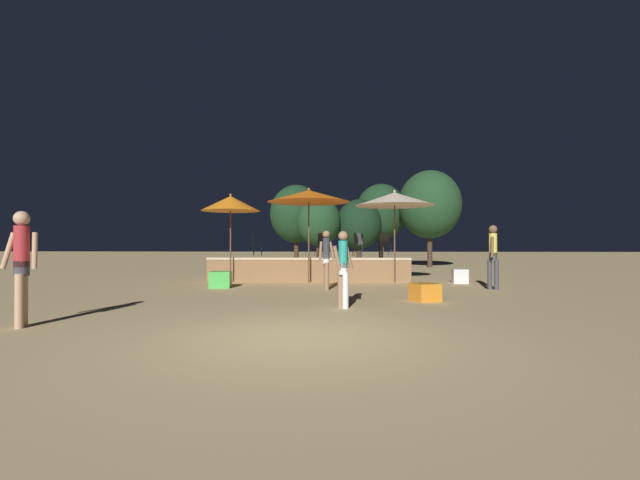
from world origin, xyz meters
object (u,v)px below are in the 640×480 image
Objects in this scene: person_1 at (22,262)px; bistro_chair_0 at (321,242)px; patio_umbrella_0 at (231,204)px; cube_seat_0 at (425,292)px; person_2 at (343,267)px; background_tree_4 at (359,224)px; patio_umbrella_2 at (395,199)px; background_tree_2 at (296,214)px; cube_seat_1 at (221,279)px; bistro_chair_2 at (255,242)px; person_3 at (326,257)px; bistro_chair_3 at (385,242)px; person_0 at (493,253)px; frisbee_disc at (417,295)px; background_tree_1 at (381,212)px; bistro_chair_1 at (358,242)px; patio_umbrella_1 at (309,196)px; background_tree_3 at (430,205)px; cube_seat_2 at (460,276)px; background_tree_0 at (319,222)px.

bistro_chair_0 is at bearing 135.38° from person_1.
patio_umbrella_0 is 7.80m from cube_seat_0.
person_2 is 15.39m from background_tree_4.
background_tree_2 reaches higher than patio_umbrella_2.
background_tree_4 is at bearing 137.16° from person_2.
cube_seat_1 is 0.43× the size of person_2.
patio_umbrella_2 is at bearing -114.25° from bistro_chair_2.
person_3 is 4.34m from bistro_chair_3.
person_0 is 5.77m from person_2.
person_0 is 15.02m from background_tree_2.
frisbee_disc is 0.05× the size of background_tree_1.
background_tree_2 is at bearing 102.56° from bistro_chair_3.
background_tree_1 is (1.86, 10.08, 1.92)m from bistro_chair_1.
person_1 is 6.92× the size of frisbee_disc.
bistro_chair_1 reaches higher than cube_seat_0.
person_2 is (5.22, 2.28, -0.20)m from person_1.
background_tree_2 is at bearing -11.58° from bistro_chair_2.
person_1 is 7.52m from person_3.
person_3 is (0.67, -2.19, -2.04)m from patio_umbrella_1.
cube_seat_1 is 6.44m from bistro_chair_3.
patio_umbrella_0 is 1.63× the size of person_0.
bistro_chair_0 is at bearing 147.05° from person_2.
person_3 is at bearing -6.84° from cube_seat_1.
cube_seat_0 is at bearing -88.65° from patio_umbrella_2.
bistro_chair_3 is 8.06m from background_tree_4.
person_0 is at bearing 33.08° from frisbee_disc.
bistro_chair_3 is (1.65, 7.31, 0.53)m from person_2.
background_tree_3 reaches higher than patio_umbrella_2.
bistro_chair_2 is at bearing -136.86° from background_tree_3.
background_tree_1 reaches higher than patio_umbrella_1.
background_tree_4 is (-2.98, 9.59, 2.18)m from cube_seat_2.
cube_seat_1 is at bearing 154.09° from cube_seat_0.
cube_seat_0 is 1.43× the size of cube_seat_2.
patio_umbrella_2 is 3.36m from bistro_chair_0.
cube_seat_0 is (3.07, -4.54, -2.77)m from patio_umbrella_1.
background_tree_2 is (-7.10, 13.08, 2.06)m from person_0.
person_0 is 2.10× the size of bistro_chair_3.
cube_seat_1 is 5.44m from person_2.
patio_umbrella_0 reaches higher than bistro_chair_3.
bistro_chair_1 is at bearing 102.81° from frisbee_disc.
patio_umbrella_2 reaches higher than person_2.
background_tree_3 is (8.29, 7.77, 2.12)m from bistro_chair_2.
person_2 is 7.44m from bistro_chair_0.
patio_umbrella_1 is 8.90m from background_tree_0.
patio_umbrella_2 is at bearing -108.66° from background_tree_3.
background_tree_3 is at bearing 57.11° from patio_umbrella_1.
cube_seat_1 is 15.53m from background_tree_1.
background_tree_0 reaches higher than bistro_chair_0.
person_2 is at bearing -58.91° from bistro_chair_0.
bistro_chair_1 reaches higher than person_3.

